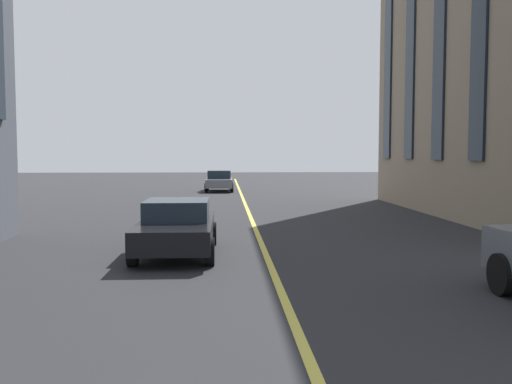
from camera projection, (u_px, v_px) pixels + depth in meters
The scene contains 3 objects.
lane_centre_line at pixel (261, 242), 16.14m from camera, with size 80.00×0.16×0.01m.
car_grey_parked_b at pixel (219, 181), 37.79m from camera, with size 3.90×1.89×1.40m.
car_black_mid at pixel (177, 227), 14.09m from camera, with size 4.40×1.95×1.37m.
Camera 1 is at (4.03, 1.03, 2.55)m, focal length 39.13 mm.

